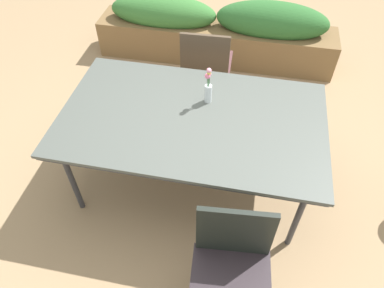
% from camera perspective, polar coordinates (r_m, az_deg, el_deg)
% --- Properties ---
extents(ground_plane, '(12.00, 12.00, 0.00)m').
position_cam_1_polar(ground_plane, '(3.09, 1.55, -4.89)').
color(ground_plane, '#9E7F5B').
extents(dining_table, '(1.86, 1.11, 0.72)m').
position_cam_1_polar(dining_table, '(2.55, 0.00, 3.68)').
color(dining_table, '#4C514C').
rests_on(dining_table, ground).
extents(chair_far_side, '(0.46, 0.46, 0.90)m').
position_cam_1_polar(chair_far_side, '(3.37, 2.28, 12.69)').
color(chair_far_side, brown).
rests_on(chair_far_side, ground).
extents(chair_near_right, '(0.49, 0.49, 0.87)m').
position_cam_1_polar(chair_near_right, '(2.13, 6.32, -18.99)').
color(chair_near_right, '#2D2429').
rests_on(chair_near_right, ground).
extents(flower_vase, '(0.06, 0.06, 0.30)m').
position_cam_1_polar(flower_vase, '(2.57, 2.59, 8.87)').
color(flower_vase, silver).
rests_on(flower_vase, dining_table).
extents(planter_box, '(2.66, 0.47, 0.73)m').
position_cam_1_polar(planter_box, '(4.23, 3.97, 17.42)').
color(planter_box, brown).
rests_on(planter_box, ground).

